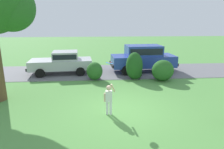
# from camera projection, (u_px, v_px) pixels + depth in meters

# --- Properties ---
(ground_plane) EXTENTS (80.00, 80.00, 0.00)m
(ground_plane) POSITION_uv_depth(u_px,v_px,m) (121.00, 109.00, 8.38)
(ground_plane) COLOR #518E42
(driveway_strip) EXTENTS (28.00, 4.40, 0.02)m
(driveway_strip) POSITION_uv_depth(u_px,v_px,m) (111.00, 71.00, 14.66)
(driveway_strip) COLOR slate
(driveway_strip) RESTS_ON ground
(shrub_near_tree) EXTENTS (1.00, 0.99, 1.13)m
(shrub_near_tree) POSITION_uv_depth(u_px,v_px,m) (95.00, 71.00, 12.48)
(shrub_near_tree) COLOR #286023
(shrub_near_tree) RESTS_ON ground
(shrub_centre_left) EXTENTS (1.06, 1.07, 1.72)m
(shrub_centre_left) POSITION_uv_depth(u_px,v_px,m) (135.00, 68.00, 12.56)
(shrub_centre_left) COLOR #1E511C
(shrub_centre_left) RESTS_ON ground
(shrub_centre) EXTENTS (1.35, 1.09, 1.30)m
(shrub_centre) POSITION_uv_depth(u_px,v_px,m) (163.00, 71.00, 12.25)
(shrub_centre) COLOR #286023
(shrub_centre) RESTS_ON ground
(parked_sedan) EXTENTS (4.54, 2.38, 1.56)m
(parked_sedan) POSITION_uv_depth(u_px,v_px,m) (63.00, 62.00, 13.95)
(parked_sedan) COLOR silver
(parked_sedan) RESTS_ON ground
(parked_suv) EXTENTS (4.79, 2.29, 1.92)m
(parked_suv) POSITION_uv_depth(u_px,v_px,m) (143.00, 57.00, 14.40)
(parked_suv) COLOR #28429E
(parked_suv) RESTS_ON ground
(child_thrower) EXTENTS (0.46, 0.25, 1.29)m
(child_thrower) POSITION_uv_depth(u_px,v_px,m) (109.00, 97.00, 7.77)
(child_thrower) COLOR white
(child_thrower) RESTS_ON ground
(frisbee) EXTENTS (0.29, 0.28, 0.12)m
(frisbee) POSITION_uv_depth(u_px,v_px,m) (109.00, 63.00, 7.82)
(frisbee) COLOR #337FDB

